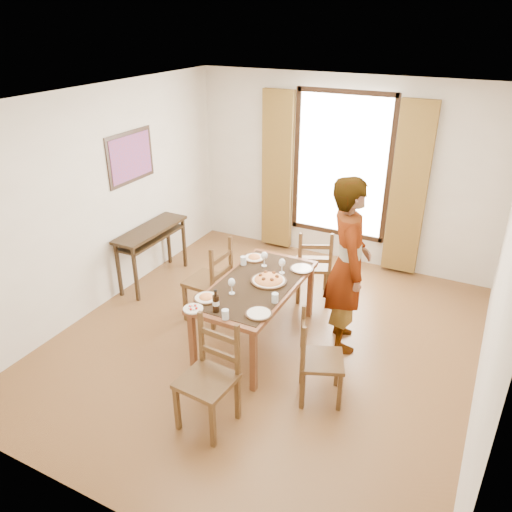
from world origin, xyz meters
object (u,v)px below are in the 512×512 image
at_px(console_table, 151,236).
at_px(dining_table, 256,289).
at_px(man, 348,265).
at_px(pasta_platter, 269,278).

height_order(console_table, dining_table, console_table).
distance_m(man, pasta_platter, 0.87).
bearing_deg(console_table, dining_table, -18.35).
xyz_separation_m(dining_table, man, (0.89, 0.43, 0.31)).
relative_size(console_table, man, 0.61).
xyz_separation_m(man, pasta_platter, (-0.78, -0.34, -0.18)).
bearing_deg(man, dining_table, 91.19).
xyz_separation_m(console_table, man, (2.82, -0.21, 0.30)).
distance_m(dining_table, man, 1.03).
height_order(dining_table, man, man).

